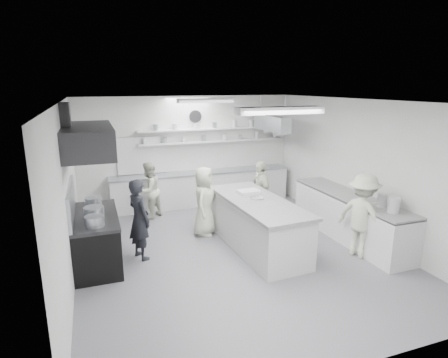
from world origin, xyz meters
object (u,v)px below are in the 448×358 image
object	(u,v)px
cook_back	(149,190)
cook_stove	(139,219)
stove	(97,240)
prep_island	(257,225)
right_counter	(349,217)
back_counter	(202,188)

from	to	relation	value
cook_back	cook_stove	bearing A→B (deg)	36.13
stove	prep_island	world-z (taller)	prep_island
right_counter	cook_back	bearing A→B (deg)	144.96
stove	back_counter	bearing A→B (deg)	43.99
cook_back	right_counter	bearing A→B (deg)	104.11
back_counter	cook_back	xyz separation A→B (m)	(-1.58, -0.64, 0.27)
cook_stove	cook_back	xyz separation A→B (m)	(0.51, 2.22, -0.07)
stove	cook_stove	world-z (taller)	cook_stove
stove	cook_back	xyz separation A→B (m)	(1.32, 2.16, 0.28)
stove	right_counter	distance (m)	5.28
stove	cook_stove	xyz separation A→B (m)	(0.80, -0.06, 0.34)
prep_island	cook_back	world-z (taller)	cook_back
cook_stove	cook_back	size ratio (longest dim) A/B	1.09
back_counter	cook_back	distance (m)	1.73
prep_island	cook_stove	world-z (taller)	cook_stove
stove	right_counter	bearing A→B (deg)	-6.52
right_counter	cook_stove	size ratio (longest dim) A/B	2.08
right_counter	cook_back	distance (m)	4.81
back_counter	cook_stove	size ratio (longest dim) A/B	3.16
prep_island	back_counter	bearing A→B (deg)	90.66
right_counter	prep_island	size ratio (longest dim) A/B	1.23
right_counter	cook_stove	xyz separation A→B (m)	(-4.45, 0.54, 0.32)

